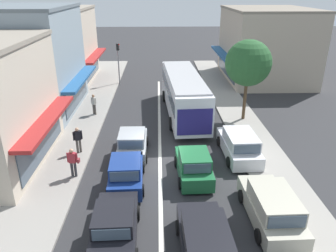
{
  "coord_description": "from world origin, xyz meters",
  "views": [
    {
      "loc": [
        -0.03,
        -16.31,
        9.46
      ],
      "look_at": [
        0.54,
        2.98,
        1.2
      ],
      "focal_mm": 35.0,
      "sensor_mm": 36.0,
      "label": 1
    }
  ],
  "objects_px": {
    "traffic_light_downstreet": "(118,57)",
    "pedestrian_far_walker": "(78,138)",
    "wagon_adjacent_lane_trail": "(206,244)",
    "sedan_queue_gap_filler": "(115,227)",
    "hatchback_queue_far_back": "(126,173)",
    "hatchback_behind_bus_near": "(132,144)",
    "parked_wagon_kerb_second": "(239,145)",
    "pedestrian_with_handbag_near": "(73,161)",
    "city_bus": "(184,92)",
    "parked_wagon_kerb_front": "(271,207)",
    "street_tree_right": "(248,63)",
    "hatchback_adjacent_lane_lead": "(194,166)",
    "pedestrian_browsing_midblock": "(94,103)"
  },
  "relations": [
    {
      "from": "hatchback_behind_bus_near",
      "to": "parked_wagon_kerb_front",
      "type": "xyz_separation_m",
      "value": [
        6.39,
        -6.4,
        0.04
      ]
    },
    {
      "from": "hatchback_queue_far_back",
      "to": "pedestrian_far_walker",
      "type": "distance_m",
      "value": 4.68
    },
    {
      "from": "hatchback_adjacent_lane_lead",
      "to": "street_tree_right",
      "type": "height_order",
      "value": "street_tree_right"
    },
    {
      "from": "pedestrian_with_handbag_near",
      "to": "parked_wagon_kerb_front",
      "type": "bearing_deg",
      "value": -21.97
    },
    {
      "from": "hatchback_queue_far_back",
      "to": "traffic_light_downstreet",
      "type": "relative_size",
      "value": 0.89
    },
    {
      "from": "sedan_queue_gap_filler",
      "to": "hatchback_behind_bus_near",
      "type": "relative_size",
      "value": 1.15
    },
    {
      "from": "parked_wagon_kerb_front",
      "to": "street_tree_right",
      "type": "height_order",
      "value": "street_tree_right"
    },
    {
      "from": "parked_wagon_kerb_second",
      "to": "pedestrian_with_handbag_near",
      "type": "distance_m",
      "value": 9.57
    },
    {
      "from": "city_bus",
      "to": "wagon_adjacent_lane_trail",
      "type": "bearing_deg",
      "value": -91.1
    },
    {
      "from": "sedan_queue_gap_filler",
      "to": "hatchback_queue_far_back",
      "type": "xyz_separation_m",
      "value": [
        0.11,
        4.04,
        0.05
      ]
    },
    {
      "from": "parked_wagon_kerb_second",
      "to": "street_tree_right",
      "type": "relative_size",
      "value": 0.75
    },
    {
      "from": "pedestrian_with_handbag_near",
      "to": "pedestrian_browsing_midblock",
      "type": "distance_m",
      "value": 9.19
    },
    {
      "from": "parked_wagon_kerb_second",
      "to": "pedestrian_with_handbag_near",
      "type": "relative_size",
      "value": 2.79
    },
    {
      "from": "parked_wagon_kerb_second",
      "to": "hatchback_queue_far_back",
      "type": "bearing_deg",
      "value": -155.72
    },
    {
      "from": "wagon_adjacent_lane_trail",
      "to": "sedan_queue_gap_filler",
      "type": "bearing_deg",
      "value": 161.81
    },
    {
      "from": "city_bus",
      "to": "traffic_light_downstreet",
      "type": "height_order",
      "value": "traffic_light_downstreet"
    },
    {
      "from": "parked_wagon_kerb_second",
      "to": "street_tree_right",
      "type": "xyz_separation_m",
      "value": [
        1.67,
        5.74,
        3.64
      ]
    },
    {
      "from": "hatchback_adjacent_lane_lead",
      "to": "parked_wagon_kerb_front",
      "type": "height_order",
      "value": "parked_wagon_kerb_front"
    },
    {
      "from": "parked_wagon_kerb_front",
      "to": "street_tree_right",
      "type": "xyz_separation_m",
      "value": [
        1.67,
        11.74,
        3.64
      ]
    },
    {
      "from": "parked_wagon_kerb_front",
      "to": "pedestrian_browsing_midblock",
      "type": "xyz_separation_m",
      "value": [
        -9.84,
        12.92,
        0.32
      ]
    },
    {
      "from": "sedan_queue_gap_filler",
      "to": "parked_wagon_kerb_second",
      "type": "bearing_deg",
      "value": 46.61
    },
    {
      "from": "street_tree_right",
      "to": "pedestrian_browsing_midblock",
      "type": "bearing_deg",
      "value": 174.12
    },
    {
      "from": "hatchback_behind_bus_near",
      "to": "pedestrian_far_walker",
      "type": "xyz_separation_m",
      "value": [
        -3.25,
        0.1,
        0.36
      ]
    },
    {
      "from": "city_bus",
      "to": "hatchback_adjacent_lane_lead",
      "type": "distance_m",
      "value": 9.44
    },
    {
      "from": "traffic_light_downstreet",
      "to": "pedestrian_far_walker",
      "type": "xyz_separation_m",
      "value": [
        -0.8,
        -15.55,
        -1.79
      ]
    },
    {
      "from": "city_bus",
      "to": "parked_wagon_kerb_front",
      "type": "distance_m",
      "value": 13.41
    },
    {
      "from": "wagon_adjacent_lane_trail",
      "to": "traffic_light_downstreet",
      "type": "height_order",
      "value": "traffic_light_downstreet"
    },
    {
      "from": "city_bus",
      "to": "wagon_adjacent_lane_trail",
      "type": "height_order",
      "value": "city_bus"
    },
    {
      "from": "hatchback_behind_bus_near",
      "to": "street_tree_right",
      "type": "distance_m",
      "value": 10.34
    },
    {
      "from": "parked_wagon_kerb_front",
      "to": "pedestrian_with_handbag_near",
      "type": "relative_size",
      "value": 2.78
    },
    {
      "from": "sedan_queue_gap_filler",
      "to": "pedestrian_with_handbag_near",
      "type": "bearing_deg",
      "value": 119.89
    },
    {
      "from": "parked_wagon_kerb_front",
      "to": "wagon_adjacent_lane_trail",
      "type": "bearing_deg",
      "value": -146.02
    },
    {
      "from": "sedan_queue_gap_filler",
      "to": "traffic_light_downstreet",
      "type": "bearing_deg",
      "value": 95.61
    },
    {
      "from": "hatchback_behind_bus_near",
      "to": "pedestrian_far_walker",
      "type": "bearing_deg",
      "value": 178.29
    },
    {
      "from": "traffic_light_downstreet",
      "to": "pedestrian_browsing_midblock",
      "type": "xyz_separation_m",
      "value": [
        -1.0,
        -9.13,
        -1.79
      ]
    },
    {
      "from": "wagon_adjacent_lane_trail",
      "to": "sedan_queue_gap_filler",
      "type": "height_order",
      "value": "wagon_adjacent_lane_trail"
    },
    {
      "from": "hatchback_queue_far_back",
      "to": "street_tree_right",
      "type": "height_order",
      "value": "street_tree_right"
    },
    {
      "from": "parked_wagon_kerb_front",
      "to": "pedestrian_with_handbag_near",
      "type": "bearing_deg",
      "value": 158.03
    },
    {
      "from": "city_bus",
      "to": "parked_wagon_kerb_second",
      "type": "bearing_deg",
      "value": -68.19
    },
    {
      "from": "hatchback_queue_far_back",
      "to": "hatchback_behind_bus_near",
      "type": "xyz_separation_m",
      "value": [
        0.08,
        3.33,
        0.0
      ]
    },
    {
      "from": "hatchback_behind_bus_near",
      "to": "parked_wagon_kerb_second",
      "type": "height_order",
      "value": "parked_wagon_kerb_second"
    },
    {
      "from": "street_tree_right",
      "to": "pedestrian_with_handbag_near",
      "type": "relative_size",
      "value": 3.72
    },
    {
      "from": "city_bus",
      "to": "traffic_light_downstreet",
      "type": "xyz_separation_m",
      "value": [
        -6.01,
        8.99,
        0.97
      ]
    },
    {
      "from": "street_tree_right",
      "to": "hatchback_behind_bus_near",
      "type": "bearing_deg",
      "value": -146.48
    },
    {
      "from": "city_bus",
      "to": "pedestrian_far_walker",
      "type": "distance_m",
      "value": 9.5
    },
    {
      "from": "hatchback_behind_bus_near",
      "to": "wagon_adjacent_lane_trail",
      "type": "bearing_deg",
      "value": -68.96
    },
    {
      "from": "sedan_queue_gap_filler",
      "to": "hatchback_behind_bus_near",
      "type": "distance_m",
      "value": 7.37
    },
    {
      "from": "hatchback_adjacent_lane_lead",
      "to": "parked_wagon_kerb_second",
      "type": "xyz_separation_m",
      "value": [
        2.96,
        2.3,
        0.04
      ]
    },
    {
      "from": "wagon_adjacent_lane_trail",
      "to": "pedestrian_with_handbag_near",
      "type": "bearing_deg",
      "value": 136.52
    },
    {
      "from": "street_tree_right",
      "to": "pedestrian_browsing_midblock",
      "type": "height_order",
      "value": "street_tree_right"
    }
  ]
}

